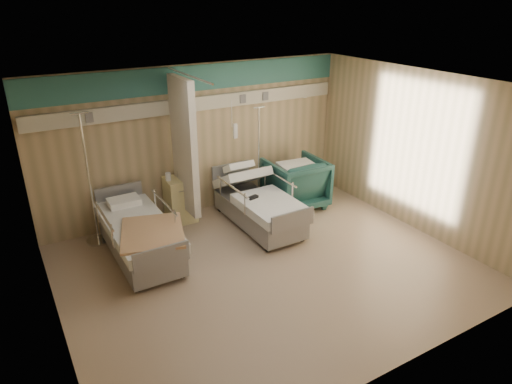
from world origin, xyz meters
TOP-DOWN VIEW (x-y plane):
  - ground at (0.00, 0.00)m, footprint 6.00×5.00m
  - room_walls at (-0.03, 0.25)m, footprint 6.04×5.04m
  - bed_right at (0.60, 1.30)m, footprint 1.00×2.16m
  - bed_left at (-1.60, 1.30)m, footprint 1.00×2.16m
  - bedside_cabinet at (-0.55, 2.20)m, footprint 0.50×0.48m
  - visitor_armchair at (1.66, 1.67)m, footprint 1.10×1.13m
  - waffle_blanket at (1.69, 1.65)m, footprint 0.76×0.69m
  - iv_stand_right at (1.10, 2.15)m, footprint 0.35×0.35m
  - iv_stand_left at (-2.08, 2.19)m, footprint 0.40×0.40m
  - call_remote at (0.41, 1.18)m, footprint 0.21×0.13m
  - tan_blanket at (-1.52, 0.84)m, footprint 1.19×1.34m
  - toiletry_bag at (-0.42, 2.27)m, footprint 0.27×0.20m
  - white_cup at (-0.74, 2.20)m, footprint 0.13×0.13m

SIDE VIEW (x-z plane):
  - ground at x=0.00m, z-range 0.00..0.00m
  - bed_right at x=0.60m, z-range 0.00..0.63m
  - bed_left at x=-1.60m, z-range 0.00..0.63m
  - iv_stand_right at x=1.10m, z-range -0.58..1.40m
  - bedside_cabinet at x=-0.55m, z-range 0.00..0.85m
  - iv_stand_left at x=-2.08m, z-range -0.67..1.59m
  - visitor_armchair at x=1.66m, z-range 0.00..0.98m
  - tan_blanket at x=-1.52m, z-range 0.63..0.67m
  - call_remote at x=0.41m, z-range 0.63..0.67m
  - toiletry_bag at x=-0.42m, z-range 0.85..0.98m
  - white_cup at x=-0.74m, z-range 0.85..0.99m
  - waffle_blanket at x=1.69m, z-range 0.98..1.06m
  - room_walls at x=-0.03m, z-range 0.45..3.27m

